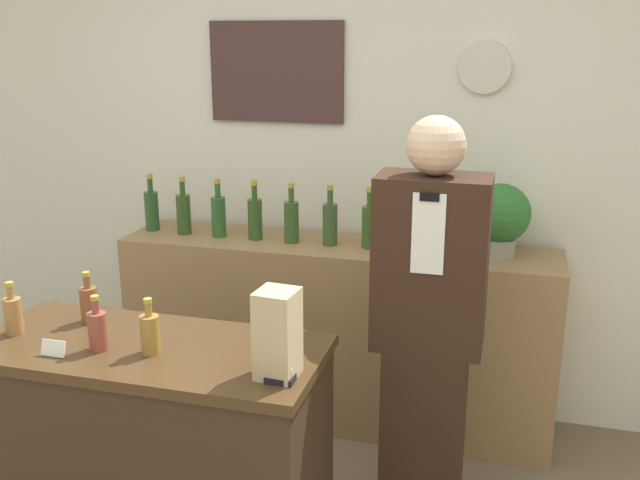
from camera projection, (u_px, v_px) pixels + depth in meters
name	position (u px, v px, depth m)	size (l,w,h in m)	color
back_wall	(336.00, 156.00, 3.73)	(5.20, 0.09, 2.70)	silver
back_shelf	(335.00, 333.00, 3.69)	(2.20, 0.44, 0.96)	#9E754C
display_counter	(155.00, 457.00, 2.65)	(1.26, 0.56, 0.91)	#382619
shopkeeper	(428.00, 331.00, 2.80)	(0.43, 0.27, 1.69)	#331E14
potted_plant	(500.00, 216.00, 3.34)	(0.28, 0.28, 0.35)	#9E998E
paper_bag	(278.00, 334.00, 2.25)	(0.13, 0.14, 0.29)	tan
tape_dispenser	(281.00, 376.00, 2.24)	(0.09, 0.06, 0.07)	black
price_card_right	(53.00, 348.00, 2.43)	(0.09, 0.02, 0.06)	white
counter_bottle_0	(13.00, 314.00, 2.60)	(0.07, 0.07, 0.20)	#A36D3C
counter_bottle_1	(89.00, 303.00, 2.71)	(0.07, 0.07, 0.20)	brown
counter_bottle_2	(98.00, 329.00, 2.46)	(0.07, 0.07, 0.20)	brown
counter_bottle_3	(150.00, 333.00, 2.44)	(0.07, 0.07, 0.20)	olive
shelf_bottle_0	(152.00, 209.00, 3.80)	(0.07, 0.07, 0.31)	#265028
shelf_bottle_1	(184.00, 213.00, 3.73)	(0.07, 0.07, 0.31)	#2C4A22
shelf_bottle_2	(219.00, 215.00, 3.68)	(0.07, 0.07, 0.31)	#2B5728
shelf_bottle_3	(255.00, 217.00, 3.63)	(0.07, 0.07, 0.31)	#304C20
shelf_bottle_4	(291.00, 220.00, 3.57)	(0.07, 0.07, 0.31)	#345025
shelf_bottle_5	(330.00, 223.00, 3.53)	(0.07, 0.07, 0.31)	#354F28
shelf_bottle_6	(369.00, 225.00, 3.48)	(0.07, 0.07, 0.31)	#315420
shelf_bottle_7	(410.00, 228.00, 3.44)	(0.07, 0.07, 0.31)	#2F5321
shelf_bottle_8	(452.00, 230.00, 3.40)	(0.07, 0.07, 0.31)	#295828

